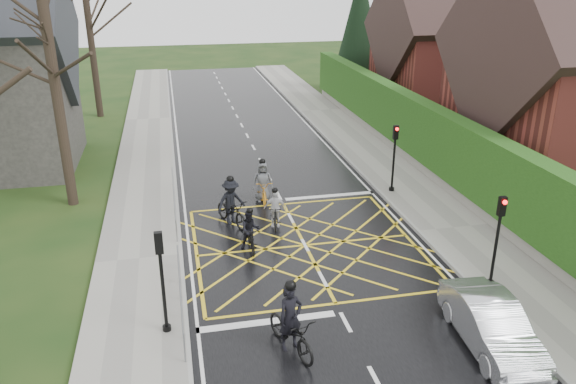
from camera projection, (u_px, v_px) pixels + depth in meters
name	position (u px, v px, depth m)	size (l,w,h in m)	color
ground	(305.00, 245.00, 20.92)	(120.00, 120.00, 0.00)	black
road	(305.00, 245.00, 20.92)	(9.00, 80.00, 0.01)	black
sidewalk_right	(453.00, 229.00, 22.06)	(3.00, 80.00, 0.15)	gray
sidewalk_left	(139.00, 260.00, 19.72)	(3.00, 80.00, 0.15)	gray
stone_wall	(428.00, 169.00, 27.74)	(0.50, 38.00, 0.70)	slate
hedge	(432.00, 135.00, 27.09)	(0.90, 38.00, 2.80)	#1A3C10
house_far	(452.00, 50.00, 38.50)	(9.80, 8.80, 10.30)	maroon
conifer	(359.00, 30.00, 44.75)	(4.60, 4.60, 10.00)	black
tree_near	(44.00, 15.00, 21.67)	(9.24, 9.24, 11.44)	black
tree_far	(87.00, 8.00, 36.40)	(8.40, 8.40, 10.40)	black
railing_south	(180.00, 290.00, 16.55)	(0.05, 5.04, 1.03)	slate
railing_north	(174.00, 196.00, 23.35)	(0.05, 6.04, 1.03)	slate
traffic_light_ne	(394.00, 159.00, 25.10)	(0.24, 0.31, 3.21)	black
traffic_light_se	(496.00, 243.00, 17.48)	(0.24, 0.31, 3.21)	black
traffic_light_sw	(163.00, 283.00, 15.23)	(0.24, 0.31, 3.21)	black
cyclist_rear	(291.00, 328.00, 14.99)	(1.44, 2.29, 2.10)	black
cyclist_back	(251.00, 234.00, 20.42)	(0.73, 1.63, 1.64)	black
cyclist_mid	(231.00, 207.00, 22.42)	(1.55, 2.23, 2.05)	black
cyclist_front	(275.00, 213.00, 22.22)	(0.94, 1.70, 1.65)	black
cyclist_lead	(263.00, 187.00, 24.64)	(0.92, 2.06, 1.97)	#B77316
car	(491.00, 325.00, 15.12)	(1.43, 4.11, 1.35)	silver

